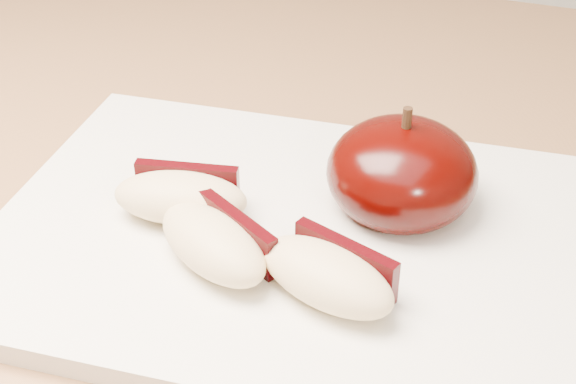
% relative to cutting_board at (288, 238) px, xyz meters
% --- Properties ---
extents(back_cabinet, '(2.40, 0.62, 0.94)m').
position_rel_cutting_board_xyz_m(back_cabinet, '(-0.02, 0.80, -0.44)').
color(back_cabinet, silver).
rests_on(back_cabinet, ground).
extents(cutting_board, '(0.35, 0.27, 0.01)m').
position_rel_cutting_board_xyz_m(cutting_board, '(0.00, 0.00, 0.00)').
color(cutting_board, silver).
rests_on(cutting_board, island_counter).
extents(apple_half, '(0.10, 0.10, 0.07)m').
position_rel_cutting_board_xyz_m(apple_half, '(0.05, 0.04, 0.03)').
color(apple_half, black).
rests_on(apple_half, cutting_board).
extents(apple_wedge_a, '(0.08, 0.05, 0.03)m').
position_rel_cutting_board_xyz_m(apple_wedge_a, '(-0.06, -0.01, 0.02)').
color(apple_wedge_a, beige).
rests_on(apple_wedge_a, cutting_board).
extents(apple_wedge_b, '(0.08, 0.07, 0.03)m').
position_rel_cutting_board_xyz_m(apple_wedge_b, '(-0.02, -0.04, 0.02)').
color(apple_wedge_b, beige).
rests_on(apple_wedge_b, cutting_board).
extents(apple_wedge_c, '(0.08, 0.06, 0.03)m').
position_rel_cutting_board_xyz_m(apple_wedge_c, '(0.04, -0.04, 0.02)').
color(apple_wedge_c, beige).
rests_on(apple_wedge_c, cutting_board).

